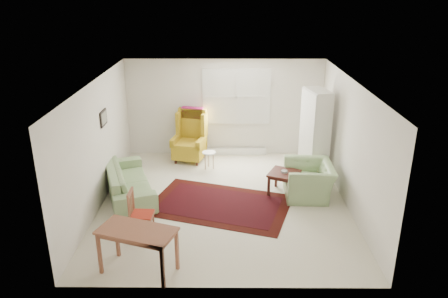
{
  "coord_description": "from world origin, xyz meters",
  "views": [
    {
      "loc": [
        0.05,
        -8.08,
        4.23
      ],
      "look_at": [
        0.0,
        0.3,
        1.05
      ],
      "focal_mm": 35.0,
      "sensor_mm": 36.0,
      "label": 1
    }
  ],
  "objects_px": {
    "armchair": "(309,177)",
    "wingback_chair": "(189,136)",
    "coffee_table": "(284,183)",
    "desk_chair": "(142,214)",
    "stool": "(209,160)",
    "desk": "(138,251)",
    "cabinet": "(315,133)",
    "sofa": "(128,176)"
  },
  "relations": [
    {
      "from": "cabinet",
      "to": "stool",
      "type": "bearing_deg",
      "value": 160.84
    },
    {
      "from": "cabinet",
      "to": "desk",
      "type": "bearing_deg",
      "value": -145.0
    },
    {
      "from": "armchair",
      "to": "wingback_chair",
      "type": "distance_m",
      "value": 3.32
    },
    {
      "from": "coffee_table",
      "to": "desk",
      "type": "distance_m",
      "value": 3.77
    },
    {
      "from": "armchair",
      "to": "stool",
      "type": "height_order",
      "value": "armchair"
    },
    {
      "from": "sofa",
      "to": "armchair",
      "type": "height_order",
      "value": "sofa"
    },
    {
      "from": "wingback_chair",
      "to": "cabinet",
      "type": "relative_size",
      "value": 0.65
    },
    {
      "from": "sofa",
      "to": "stool",
      "type": "xyz_separation_m",
      "value": [
        1.65,
        1.42,
        -0.22
      ]
    },
    {
      "from": "sofa",
      "to": "coffee_table",
      "type": "bearing_deg",
      "value": -108.47
    },
    {
      "from": "sofa",
      "to": "wingback_chair",
      "type": "relative_size",
      "value": 1.64
    },
    {
      "from": "coffee_table",
      "to": "stool",
      "type": "height_order",
      "value": "coffee_table"
    },
    {
      "from": "wingback_chair",
      "to": "desk_chair",
      "type": "distance_m",
      "value": 3.64
    },
    {
      "from": "armchair",
      "to": "cabinet",
      "type": "xyz_separation_m",
      "value": [
        0.31,
        1.19,
        0.58
      ]
    },
    {
      "from": "wingback_chair",
      "to": "cabinet",
      "type": "height_order",
      "value": "cabinet"
    },
    {
      "from": "sofa",
      "to": "armchair",
      "type": "bearing_deg",
      "value": -110.08
    },
    {
      "from": "armchair",
      "to": "coffee_table",
      "type": "bearing_deg",
      "value": -98.94
    },
    {
      "from": "sofa",
      "to": "wingback_chair",
      "type": "height_order",
      "value": "wingback_chair"
    },
    {
      "from": "wingback_chair",
      "to": "coffee_table",
      "type": "relative_size",
      "value": 2.19
    },
    {
      "from": "armchair",
      "to": "desk_chair",
      "type": "distance_m",
      "value": 3.61
    },
    {
      "from": "coffee_table",
      "to": "desk",
      "type": "height_order",
      "value": "desk"
    },
    {
      "from": "coffee_table",
      "to": "sofa",
      "type": "bearing_deg",
      "value": -178.78
    },
    {
      "from": "armchair",
      "to": "stool",
      "type": "xyz_separation_m",
      "value": [
        -2.16,
        1.44,
        -0.22
      ]
    },
    {
      "from": "wingback_chair",
      "to": "desk",
      "type": "relative_size",
      "value": 1.12
    },
    {
      "from": "desk_chair",
      "to": "armchair",
      "type": "bearing_deg",
      "value": -60.78
    },
    {
      "from": "wingback_chair",
      "to": "desk_chair",
      "type": "relative_size",
      "value": 1.46
    },
    {
      "from": "desk",
      "to": "desk_chair",
      "type": "distance_m",
      "value": 1.0
    },
    {
      "from": "cabinet",
      "to": "wingback_chair",
      "type": "bearing_deg",
      "value": 152.46
    },
    {
      "from": "sofa",
      "to": "armchair",
      "type": "xyz_separation_m",
      "value": [
        3.81,
        -0.03,
        -0.01
      ]
    },
    {
      "from": "sofa",
      "to": "coffee_table",
      "type": "relative_size",
      "value": 3.6
    },
    {
      "from": "stool",
      "to": "cabinet",
      "type": "relative_size",
      "value": 0.21
    },
    {
      "from": "coffee_table",
      "to": "desk_chair",
      "type": "height_order",
      "value": "desk_chair"
    },
    {
      "from": "coffee_table",
      "to": "desk_chair",
      "type": "xyz_separation_m",
      "value": [
        -2.71,
        -1.75,
        0.21
      ]
    },
    {
      "from": "cabinet",
      "to": "desk_chair",
      "type": "distance_m",
      "value": 4.56
    },
    {
      "from": "sofa",
      "to": "stool",
      "type": "bearing_deg",
      "value": -69.09
    },
    {
      "from": "cabinet",
      "to": "sofa",
      "type": "bearing_deg",
      "value": -177.6
    },
    {
      "from": "cabinet",
      "to": "desk",
      "type": "distance_m",
      "value": 5.17
    },
    {
      "from": "coffee_table",
      "to": "stool",
      "type": "bearing_deg",
      "value": 140.82
    },
    {
      "from": "armchair",
      "to": "stool",
      "type": "bearing_deg",
      "value": -121.96
    },
    {
      "from": "coffee_table",
      "to": "stool",
      "type": "xyz_separation_m",
      "value": [
        -1.65,
        1.35,
        -0.03
      ]
    },
    {
      "from": "sofa",
      "to": "coffee_table",
      "type": "height_order",
      "value": "sofa"
    },
    {
      "from": "sofa",
      "to": "cabinet",
      "type": "relative_size",
      "value": 1.07
    },
    {
      "from": "armchair",
      "to": "cabinet",
      "type": "bearing_deg",
      "value": 167.02
    }
  ]
}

